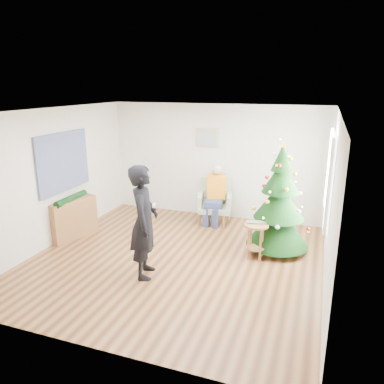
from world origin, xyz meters
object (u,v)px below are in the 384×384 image
at_px(christmas_tree, 279,202).
at_px(stool, 255,241).
at_px(armchair, 215,206).
at_px(standing_man, 144,222).
at_px(console, 73,219).

distance_m(christmas_tree, stool, 0.84).
height_order(christmas_tree, stool, christmas_tree).
relative_size(armchair, standing_man, 0.54).
relative_size(christmas_tree, stool, 3.22).
relative_size(christmas_tree, armchair, 2.10).
xyz_separation_m(stool, armchair, (-1.20, 1.52, 0.03)).
bearing_deg(stool, christmas_tree, 55.97).
distance_m(armchair, standing_man, 2.82).
bearing_deg(standing_man, stool, -69.92).
xyz_separation_m(christmas_tree, standing_man, (-1.90, -1.70, -0.02)).
distance_m(stool, armchair, 1.94).
bearing_deg(christmas_tree, armchair, 145.64).
relative_size(armchair, console, 0.99).
bearing_deg(stool, armchair, 128.25).
bearing_deg(stool, standing_man, -142.33).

